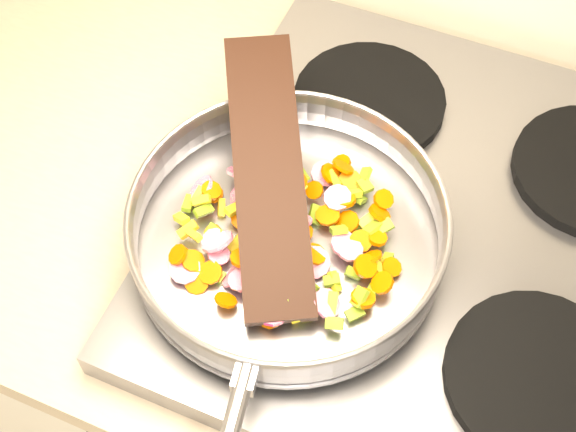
% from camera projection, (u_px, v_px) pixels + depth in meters
% --- Properties ---
extents(cooktop, '(0.60, 0.60, 0.04)m').
position_uv_depth(cooktop, '(440.00, 237.00, 0.92)').
color(cooktop, '#939399').
rests_on(cooktop, counter_top).
extents(grate_fl, '(0.19, 0.19, 0.02)m').
position_uv_depth(grate_fl, '(281.00, 282.00, 0.86)').
color(grate_fl, black).
rests_on(grate_fl, cooktop).
extents(grate_fr, '(0.19, 0.19, 0.02)m').
position_uv_depth(grate_fr, '(538.00, 378.00, 0.80)').
color(grate_fr, black).
rests_on(grate_fr, cooktop).
extents(grate_bl, '(0.19, 0.19, 0.02)m').
position_uv_depth(grate_bl, '(369.00, 101.00, 1.00)').
color(grate_bl, black).
rests_on(grate_bl, cooktop).
extents(saute_pan, '(0.38, 0.55, 0.06)m').
position_uv_depth(saute_pan, '(288.00, 228.00, 0.85)').
color(saute_pan, '#9E9EA5').
rests_on(saute_pan, grate_fl).
extents(vegetable_heap, '(0.26, 0.24, 0.05)m').
position_uv_depth(vegetable_heap, '(288.00, 238.00, 0.86)').
color(vegetable_heap, '#D45B00').
rests_on(vegetable_heap, saute_pan).
extents(wooden_spatula, '(0.22, 0.32, 0.09)m').
position_uv_depth(wooden_spatula, '(268.00, 172.00, 0.85)').
color(wooden_spatula, black).
rests_on(wooden_spatula, saute_pan).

